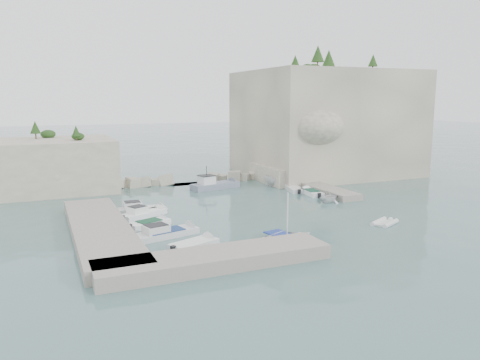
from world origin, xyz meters
name	(u,v)px	position (x,y,z in m)	size (l,w,h in m)	color
ground	(262,216)	(0.00, 0.00, 0.00)	(400.00, 400.00, 0.00)	#4A6F6E
cliff_east	(325,123)	(23.00, 23.00, 8.50)	(26.00, 22.00, 17.00)	beige
cliff_terrace	(287,173)	(13.00, 18.00, 1.25)	(8.00, 10.00, 2.50)	beige
outcrop_west	(54,165)	(-20.00, 25.00, 3.50)	(16.00, 14.00, 7.00)	beige
quay_west	(101,231)	(-17.00, -1.00, 0.55)	(5.00, 24.00, 1.10)	#9E9689
quay_south	(215,259)	(-10.00, -12.50, 0.55)	(18.00, 4.00, 1.10)	#9E9689
ledge_east	(318,187)	(13.50, 10.00, 0.40)	(3.00, 16.00, 0.80)	#9E9689
breakwater	(192,179)	(-1.00, 22.00, 0.70)	(28.00, 3.00, 1.40)	beige
motorboat_a	(140,212)	(-11.78, 6.94, 0.00)	(6.04, 1.80, 1.40)	silver
motorboat_b	(143,217)	(-11.86, 4.76, 0.00)	(5.65, 1.85, 1.40)	white
motorboat_c	(149,226)	(-12.15, 0.62, 0.00)	(4.62, 1.68, 0.70)	white
motorboat_d	(165,237)	(-11.55, -3.45, 0.00)	(6.80, 2.02, 1.40)	silver
motorboat_e	(194,248)	(-10.12, -7.56, 0.00)	(4.62, 1.89, 0.70)	white
rowboat	(287,243)	(-2.18, -9.52, 0.00)	(3.83, 5.36, 1.11)	white
inflatable_dinghy	(384,224)	(9.88, -7.99, 0.00)	(3.32, 1.61, 0.44)	silver
tender_east_a	(329,202)	(10.54, 2.95, 0.00)	(2.70, 3.13, 1.65)	silver
tender_east_b	(312,195)	(11.12, 7.77, 0.00)	(4.83, 1.65, 0.70)	white
tender_east_c	(294,191)	(10.32, 11.12, 0.00)	(5.25, 1.70, 0.70)	silver
tender_east_d	(281,186)	(10.18, 14.49, 0.00)	(1.91, 5.07, 1.96)	white
work_boat	(215,189)	(0.80, 16.68, 0.00)	(7.71, 2.28, 2.20)	slate
rowboat_mast	(288,213)	(-2.18, -9.52, 2.66)	(0.10, 0.10, 4.20)	white
vegetation	(295,66)	(17.83, 24.40, 17.93)	(53.48, 13.88, 13.40)	#1E4219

